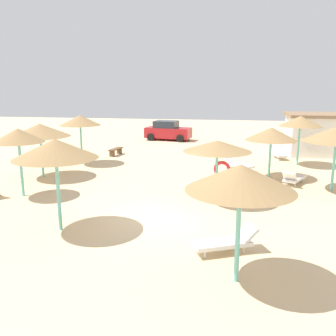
% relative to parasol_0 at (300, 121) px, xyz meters
% --- Properties ---
extents(ground_plane, '(80.00, 80.00, 0.00)m').
position_rel_parasol_0_xyz_m(ground_plane, '(-6.84, -10.34, -2.68)').
color(ground_plane, beige).
extents(parasol_0, '(2.56, 2.56, 3.00)m').
position_rel_parasol_0_xyz_m(parasol_0, '(0.00, 0.00, 0.00)').
color(parasol_0, '#6BC6BC').
rests_on(parasol_0, ground).
extents(parasol_2, '(2.82, 2.82, 2.58)m').
position_rel_parasol_0_xyz_m(parasol_2, '(-4.67, -7.97, -0.35)').
color(parasol_2, '#6BC6BC').
rests_on(parasol_2, ground).
extents(parasol_3, '(2.51, 2.51, 3.02)m').
position_rel_parasol_0_xyz_m(parasol_3, '(-13.20, -1.75, 0.02)').
color(parasol_3, '#6BC6BC').
rests_on(parasol_3, ground).
extents(parasol_5, '(2.67, 2.67, 2.67)m').
position_rel_parasol_0_xyz_m(parasol_5, '(-2.05, -3.52, -0.35)').
color(parasol_5, '#6BC6BC').
rests_on(parasol_5, ground).
extents(parasol_6, '(2.21, 2.21, 2.99)m').
position_rel_parasol_0_xyz_m(parasol_6, '(-13.11, -8.65, -0.00)').
color(parasol_6, '#6BC6BC').
rests_on(parasol_6, ground).
extents(parasol_7, '(2.61, 2.61, 2.98)m').
position_rel_parasol_0_xyz_m(parasol_7, '(-3.95, -14.43, -0.02)').
color(parasol_7, '#6BC6BC').
rests_on(parasol_7, ground).
extents(parasol_8, '(2.75, 2.75, 3.10)m').
position_rel_parasol_0_xyz_m(parasol_8, '(-9.75, -12.02, 0.09)').
color(parasol_8, '#6BC6BC').
rests_on(parasol_8, ground).
extents(parasol_9, '(3.13, 3.13, 2.85)m').
position_rel_parasol_0_xyz_m(parasol_9, '(-13.93, -5.30, -0.18)').
color(parasol_9, '#6BC6BC').
rests_on(parasol_9, ground).
extents(lounger_0, '(0.94, 1.93, 0.81)m').
position_rel_parasol_0_xyz_m(lounger_0, '(-0.83, 2.08, -2.35)').
color(lounger_0, white).
rests_on(lounger_0, ground).
extents(lounger_1, '(1.45, 1.94, 0.78)m').
position_rel_parasol_0_xyz_m(lounger_1, '(-0.97, -4.68, -2.36)').
color(lounger_1, white).
rests_on(lounger_1, ground).
extents(lounger_2, '(1.91, 0.67, 0.69)m').
position_rel_parasol_0_xyz_m(lounger_2, '(-5.02, -6.47, -2.36)').
color(lounger_2, white).
rests_on(lounger_2, ground).
extents(lounger_3, '(1.94, 1.38, 0.80)m').
position_rel_parasol_0_xyz_m(lounger_3, '(-14.64, -1.91, -2.35)').
color(lounger_3, white).
rests_on(lounger_3, ground).
extents(lounger_5, '(1.86, 1.68, 0.75)m').
position_rel_parasol_0_xyz_m(lounger_5, '(-3.64, -1.85, -2.36)').
color(lounger_5, white).
rests_on(lounger_5, ground).
extents(lounger_7, '(1.97, 1.36, 0.75)m').
position_rel_parasol_0_xyz_m(lounger_7, '(-4.21, -12.81, -2.36)').
color(lounger_7, white).
rests_on(lounger_7, ground).
extents(bench_0, '(0.66, 1.55, 0.49)m').
position_rel_parasol_0_xyz_m(bench_0, '(-11.97, 1.31, -2.33)').
color(bench_0, brown).
rests_on(bench_0, ground).
extents(parked_car, '(4.21, 2.46, 1.72)m').
position_rel_parasol_0_xyz_m(parked_car, '(-9.57, 9.12, -1.86)').
color(parked_car, '#B21E23').
rests_on(parked_car, ground).
extents(beach_cabana, '(3.91, 3.95, 2.88)m').
position_rel_parasol_0_xyz_m(beach_cabana, '(1.74, 4.05, -1.22)').
color(beach_cabana, white).
rests_on(beach_cabana, ground).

